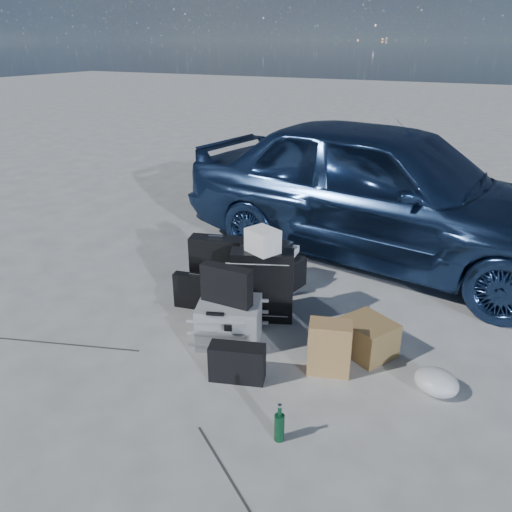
{
  "coord_description": "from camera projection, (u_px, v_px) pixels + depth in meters",
  "views": [
    {
      "loc": [
        1.71,
        -2.82,
        2.3
      ],
      "look_at": [
        -0.15,
        0.85,
        0.52
      ],
      "focal_mm": 35.0,
      "sensor_mm": 36.0,
      "label": 1
    }
  ],
  "objects": [
    {
      "name": "plastic_bag",
      "position": [
        436.0,
        382.0,
        3.52
      ],
      "size": [
        0.39,
        0.36,
        0.17
      ],
      "primitive_type": "ellipsoid",
      "rotation": [
        0.0,
        0.0,
        -0.36
      ],
      "color": "silver",
      "rests_on": "ground"
    },
    {
      "name": "white_carton",
      "position": [
        263.0,
        241.0,
        4.2
      ],
      "size": [
        0.31,
        0.29,
        0.2
      ],
      "primitive_type": "cube",
      "rotation": [
        0.0,
        0.0,
        -0.41
      ],
      "color": "white",
      "rests_on": "suitcase_right"
    },
    {
      "name": "green_bottle",
      "position": [
        279.0,
        423.0,
        3.08
      ],
      "size": [
        0.08,
        0.08,
        0.26
      ],
      "primitive_type": "cylinder",
      "rotation": [
        0.0,
        0.0,
        -0.19
      ],
      "color": "#0B341C",
      "rests_on": "ground"
    },
    {
      "name": "suitcase_right",
      "position": [
        262.0,
        286.0,
        4.37
      ],
      "size": [
        0.58,
        0.38,
        0.65
      ],
      "primitive_type": "cube",
      "rotation": [
        0.0,
        0.0,
        0.38
      ],
      "color": "black",
      "rests_on": "ground"
    },
    {
      "name": "duffel_bag",
      "position": [
        275.0,
        267.0,
        5.14
      ],
      "size": [
        0.64,
        0.37,
        0.3
      ],
      "primitive_type": "cube",
      "rotation": [
        0.0,
        0.0,
        -0.2
      ],
      "color": "black",
      "rests_on": "ground"
    },
    {
      "name": "messenger_bag",
      "position": [
        237.0,
        363.0,
        3.64
      ],
      "size": [
        0.43,
        0.27,
        0.28
      ],
      "primitive_type": "cube",
      "rotation": [
        0.0,
        0.0,
        0.31
      ],
      "color": "black",
      "rests_on": "ground"
    },
    {
      "name": "flat_box_black",
      "position": [
        277.0,
        245.0,
        5.04
      ],
      "size": [
        0.29,
        0.22,
        0.06
      ],
      "primitive_type": "cube",
      "rotation": [
        0.0,
        0.0,
        -0.09
      ],
      "color": "black",
      "rests_on": "flat_box_white"
    },
    {
      "name": "kraft_bag",
      "position": [
        329.0,
        348.0,
        3.7
      ],
      "size": [
        0.35,
        0.27,
        0.42
      ],
      "primitive_type": "cube",
      "rotation": [
        0.0,
        0.0,
        0.3
      ],
      "color": "#A77748",
      "rests_on": "ground"
    },
    {
      "name": "pelican_case",
      "position": [
        229.0,
        322.0,
        4.09
      ],
      "size": [
        0.61,
        0.55,
        0.36
      ],
      "primitive_type": "cube",
      "rotation": [
        0.0,
        0.0,
        0.35
      ],
      "color": "#9EA1A3",
      "rests_on": "ground"
    },
    {
      "name": "cardboard_box",
      "position": [
        368.0,
        338.0,
        3.94
      ],
      "size": [
        0.5,
        0.48,
        0.29
      ],
      "primitive_type": "cube",
      "rotation": [
        0.0,
        0.0,
        -0.5
      ],
      "color": "brown",
      "rests_on": "ground"
    },
    {
      "name": "ground",
      "position": [
        224.0,
        358.0,
        3.93
      ],
      "size": [
        60.0,
        60.0,
        0.0
      ],
      "primitive_type": "plane",
      "color": "#BBBCB6",
      "rests_on": "ground"
    },
    {
      "name": "flat_box_white",
      "position": [
        276.0,
        251.0,
        5.06
      ],
      "size": [
        0.42,
        0.33,
        0.07
      ],
      "primitive_type": "cube",
      "rotation": [
        0.0,
        0.0,
        0.09
      ],
      "color": "white",
      "rests_on": "duffel_bag"
    },
    {
      "name": "briefcase",
      "position": [
        197.0,
        292.0,
        4.61
      ],
      "size": [
        0.44,
        0.18,
        0.33
      ],
      "primitive_type": "cube",
      "rotation": [
        0.0,
        0.0,
        0.19
      ],
      "color": "black",
      "rests_on": "ground"
    },
    {
      "name": "laptop_bag",
      "position": [
        226.0,
        285.0,
        3.95
      ],
      "size": [
        0.43,
        0.11,
        0.32
      ],
      "primitive_type": "cube",
      "rotation": [
        0.0,
        0.0,
        0.0
      ],
      "color": "black",
      "rests_on": "pelican_case"
    },
    {
      "name": "car",
      "position": [
        383.0,
        190.0,
        5.52
      ],
      "size": [
        4.8,
        2.53,
        1.56
      ],
      "primitive_type": "imported",
      "rotation": [
        0.0,
        0.0,
        1.41
      ],
      "color": "navy",
      "rests_on": "ground"
    },
    {
      "name": "suitcase_left",
      "position": [
        217.0,
        269.0,
        4.7
      ],
      "size": [
        0.52,
        0.3,
        0.64
      ],
      "primitive_type": "cube",
      "rotation": [
        0.0,
        0.0,
        0.28
      ],
      "color": "black",
      "rests_on": "ground"
    }
  ]
}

